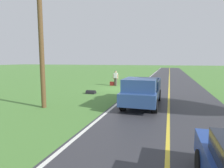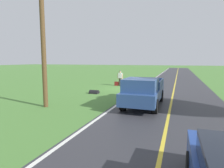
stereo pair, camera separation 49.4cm
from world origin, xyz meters
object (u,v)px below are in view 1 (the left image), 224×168
Objects in this scene: hitchhiker_walking at (116,77)px; utility_pole_roadside at (41,33)px; suitcase_carried at (112,84)px; pickup_truck_passing at (142,91)px.

utility_pole_roadside reaches higher than hitchhiker_walking.
pickup_truck_passing is (-4.65, 8.87, 0.74)m from suitcase_carried.
utility_pole_roadside is (1.45, 11.08, 3.45)m from hitchhiker_walking.
suitcase_carried is at bearing -95.30° from utility_pole_roadside.
hitchhiker_walking is 0.20× the size of utility_pole_roadside.
pickup_truck_passing is at bearing 31.12° from suitcase_carried.
pickup_truck_passing is 0.61× the size of utility_pole_roadside.
utility_pole_roadside reaches higher than pickup_truck_passing.
suitcase_carried is at bearing -62.36° from pickup_truck_passing.
pickup_truck_passing is at bearing 115.31° from hitchhiker_walking.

